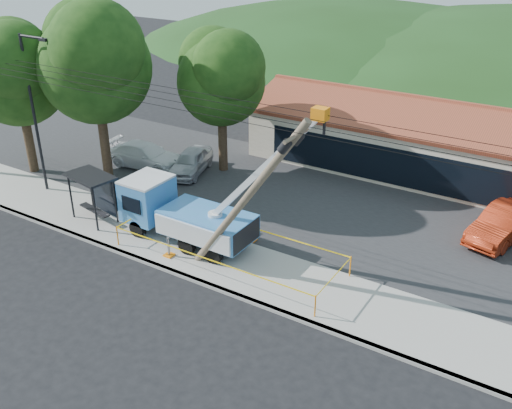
{
  "coord_description": "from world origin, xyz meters",
  "views": [
    {
      "loc": [
        12.45,
        -14.22,
        14.11
      ],
      "look_at": [
        0.44,
        5.0,
        2.9
      ],
      "focal_mm": 40.0,
      "sensor_mm": 36.0,
      "label": 1
    }
  ],
  "objects_px": {
    "bus_shelter": "(94,186)",
    "car_red": "(500,240)",
    "utility_truck": "(184,212)",
    "leaning_pole": "(252,191)",
    "car_white": "(147,168)",
    "car_silver": "(191,174)"
  },
  "relations": [
    {
      "from": "car_white",
      "to": "car_silver",
      "type": "bearing_deg",
      "value": -83.0
    },
    {
      "from": "car_red",
      "to": "car_white",
      "type": "distance_m",
      "value": 21.28
    },
    {
      "from": "leaning_pole",
      "to": "car_white",
      "type": "height_order",
      "value": "leaning_pole"
    },
    {
      "from": "car_silver",
      "to": "car_white",
      "type": "distance_m",
      "value": 3.15
    },
    {
      "from": "bus_shelter",
      "to": "car_red",
      "type": "bearing_deg",
      "value": 36.52
    },
    {
      "from": "car_red",
      "to": "utility_truck",
      "type": "bearing_deg",
      "value": -132.94
    },
    {
      "from": "car_white",
      "to": "utility_truck",
      "type": "bearing_deg",
      "value": -134.09
    },
    {
      "from": "utility_truck",
      "to": "leaning_pole",
      "type": "distance_m",
      "value": 5.51
    },
    {
      "from": "bus_shelter",
      "to": "car_silver",
      "type": "relative_size",
      "value": 0.66
    },
    {
      "from": "bus_shelter",
      "to": "car_white",
      "type": "xyz_separation_m",
      "value": [
        -2.78,
        6.82,
        -2.0
      ]
    },
    {
      "from": "utility_truck",
      "to": "bus_shelter",
      "type": "distance_m",
      "value": 5.3
    },
    {
      "from": "car_white",
      "to": "leaning_pole",
      "type": "bearing_deg",
      "value": -126.6
    },
    {
      "from": "car_silver",
      "to": "car_red",
      "type": "xyz_separation_m",
      "value": [
        18.1,
        1.52,
        0.0
      ]
    },
    {
      "from": "bus_shelter",
      "to": "car_red",
      "type": "height_order",
      "value": "bus_shelter"
    },
    {
      "from": "utility_truck",
      "to": "leaning_pole",
      "type": "height_order",
      "value": "utility_truck"
    },
    {
      "from": "bus_shelter",
      "to": "car_red",
      "type": "xyz_separation_m",
      "value": [
        18.38,
        9.08,
        -2.0
      ]
    },
    {
      "from": "leaning_pole",
      "to": "bus_shelter",
      "type": "xyz_separation_m",
      "value": [
        -9.89,
        0.47,
        -2.35
      ]
    },
    {
      "from": "leaning_pole",
      "to": "car_white",
      "type": "bearing_deg",
      "value": 150.09
    },
    {
      "from": "car_red",
      "to": "car_white",
      "type": "height_order",
      "value": "car_red"
    },
    {
      "from": "leaning_pole",
      "to": "car_white",
      "type": "distance_m",
      "value": 15.24
    },
    {
      "from": "leaning_pole",
      "to": "utility_truck",
      "type": "bearing_deg",
      "value": 166.02
    },
    {
      "from": "utility_truck",
      "to": "car_silver",
      "type": "bearing_deg",
      "value": 125.78
    }
  ]
}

